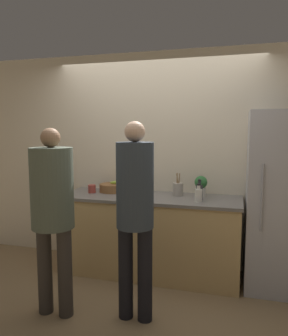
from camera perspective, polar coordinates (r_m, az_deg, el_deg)
The scene contains 12 objects.
ground_plane at distance 3.71m, azimuth -0.71°, elevation -20.04°, with size 14.00×14.00×0.00m, color #8C704C.
wall_back at distance 4.05m, azimuth 2.25°, elevation 1.44°, with size 5.20×0.06×2.60m.
counter at distance 3.89m, azimuth 0.97°, elevation -11.46°, with size 2.07×0.72×0.91m.
refrigerator at distance 3.69m, azimuth 22.62°, elevation -5.40°, with size 0.67×0.66×1.86m.
person_left at distance 3.00m, azimuth -15.63°, elevation -6.06°, with size 0.37×0.37×1.69m.
person_center at distance 2.82m, azimuth -1.57°, elevation -6.66°, with size 0.32×0.32×1.74m.
fruit_bowl at distance 4.03m, azimuth -5.44°, elevation -3.43°, with size 0.32×0.32×0.14m.
utensil_crock at distance 3.80m, azimuth 5.94°, elevation -3.65°, with size 0.12×0.12×0.26m.
bottle_clear at distance 3.51m, azimuth 9.48°, elevation -4.60°, with size 0.08×0.08×0.19m.
bottle_dark at distance 3.60m, azimuth 9.63°, elevation -4.10°, with size 0.07×0.07×0.23m.
cup_red at distance 4.00m, azimuth -9.06°, elevation -3.60°, with size 0.09×0.09×0.10m.
potted_plant at distance 3.78m, azimuth 9.88°, elevation -2.98°, with size 0.14×0.14×0.24m.
Camera 1 is at (0.94, -3.18, 1.67)m, focal length 35.00 mm.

